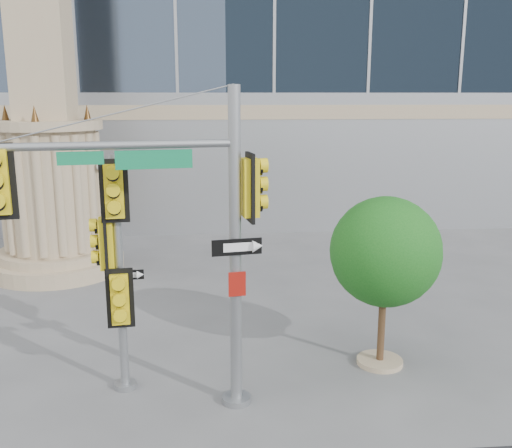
{
  "coord_description": "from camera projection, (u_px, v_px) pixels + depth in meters",
  "views": [
    {
      "loc": [
        -0.8,
        -10.3,
        5.86
      ],
      "look_at": [
        0.24,
        2.0,
        3.09
      ],
      "focal_mm": 40.0,
      "sensor_mm": 36.0,
      "label": 1
    }
  ],
  "objects": [
    {
      "name": "street_tree",
      "position": [
        387.0,
        256.0,
        12.25
      ],
      "size": [
        2.44,
        2.38,
        3.8
      ],
      "color": "tan",
      "rests_on": "ground"
    },
    {
      "name": "secondary_signal_pole",
      "position": [
        116.0,
        257.0,
        11.0
      ],
      "size": [
        0.85,
        0.63,
        4.81
      ],
      "rotation": [
        0.0,
        0.0,
        0.1
      ],
      "color": "slate",
      "rests_on": "ground"
    },
    {
      "name": "main_signal_pole",
      "position": [
        175.0,
        218.0,
        10.1
      ],
      "size": [
        4.69,
        1.13,
        6.06
      ],
      "rotation": [
        0.0,
        0.0,
        0.15
      ],
      "color": "slate",
      "rests_on": "ground"
    },
    {
      "name": "ground",
      "position": [
        252.0,
        397.0,
        11.36
      ],
      "size": [
        120.0,
        120.0,
        0.0
      ],
      "primitive_type": "plane",
      "color": "#545456",
      "rests_on": "ground"
    },
    {
      "name": "monument",
      "position": [
        46.0,
        107.0,
        18.41
      ],
      "size": [
        4.4,
        4.4,
        16.6
      ],
      "color": "tan",
      "rests_on": "ground"
    }
  ]
}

